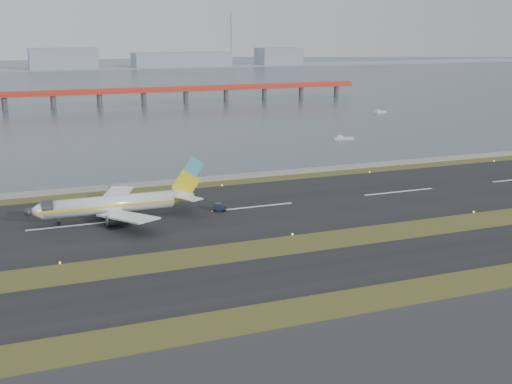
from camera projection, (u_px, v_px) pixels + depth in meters
ground at (309, 247)px, 122.12m from camera, size 1000.00×1000.00×0.00m
taxiway_strip at (339, 267)px, 111.27m from camera, size 1000.00×18.00×0.10m
runway_strip at (252, 207)px, 149.21m from camera, size 1000.00×45.00×0.10m
seawall at (213, 178)px, 176.21m from camera, size 1000.00×2.50×1.00m
bay_water at (69, 80)px, 537.70m from camera, size 1400.00×800.00×1.30m
red_pier at (143, 92)px, 353.24m from camera, size 260.00×5.00×10.20m
far_shoreline at (67, 63)px, 685.57m from camera, size 1400.00×80.00×60.50m
airliner at (117, 204)px, 139.15m from camera, size 38.52×32.89×12.80m
pushback_tug at (219, 207)px, 145.85m from camera, size 3.39×2.65×1.91m
workboat_near at (343, 138)px, 241.74m from camera, size 7.48×3.89×1.74m
workboat_far at (379, 112)px, 319.40m from camera, size 8.08×5.39×1.88m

